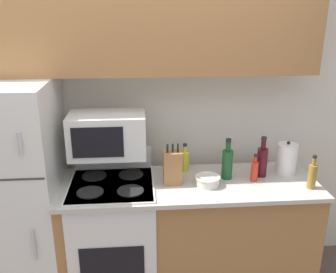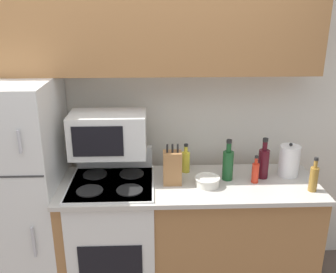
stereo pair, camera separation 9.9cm
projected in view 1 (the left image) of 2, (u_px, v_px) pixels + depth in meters
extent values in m
cube|color=silver|center=(139.00, 116.00, 2.91)|extent=(8.00, 0.05, 2.55)
cube|color=#9E6B3D|center=(188.00, 238.00, 2.80)|extent=(1.81, 0.57, 0.89)
cube|color=#BCB7AD|center=(189.00, 184.00, 2.63)|extent=(1.81, 0.61, 0.03)
cube|color=silver|center=(13.00, 196.00, 2.64)|extent=(0.68, 0.69, 1.64)
cylinder|color=#B7B7BC|center=(19.00, 144.00, 2.14)|extent=(0.02, 0.02, 0.14)
cylinder|color=#B7B7BC|center=(34.00, 246.00, 2.37)|extent=(0.02, 0.02, 0.22)
cube|color=#9E6B3D|center=(137.00, 26.00, 2.51)|extent=(2.49, 0.31, 0.64)
cube|color=silver|center=(115.00, 241.00, 2.74)|extent=(0.59, 0.57, 0.93)
cube|color=black|center=(112.00, 269.00, 2.47)|extent=(0.42, 0.01, 0.33)
cube|color=#2D2D2D|center=(111.00, 184.00, 2.58)|extent=(0.56, 0.55, 0.01)
cube|color=silver|center=(113.00, 158.00, 2.81)|extent=(0.56, 0.06, 0.16)
cylinder|color=black|center=(90.00, 192.00, 2.45)|extent=(0.18, 0.18, 0.01)
cylinder|color=black|center=(130.00, 191.00, 2.47)|extent=(0.18, 0.18, 0.01)
cylinder|color=black|center=(94.00, 176.00, 2.69)|extent=(0.18, 0.18, 0.01)
cylinder|color=black|center=(131.00, 174.00, 2.71)|extent=(0.18, 0.18, 0.01)
cube|color=silver|center=(107.00, 135.00, 2.60)|extent=(0.53, 0.31, 0.30)
cube|color=black|center=(97.00, 143.00, 2.44)|extent=(0.34, 0.01, 0.21)
cube|color=#9E6B3D|center=(172.00, 168.00, 2.57)|extent=(0.13, 0.10, 0.24)
cylinder|color=black|center=(167.00, 148.00, 2.51)|extent=(0.01, 0.01, 0.06)
cylinder|color=black|center=(172.00, 148.00, 2.52)|extent=(0.01, 0.01, 0.06)
cylinder|color=black|center=(178.00, 148.00, 2.52)|extent=(0.01, 0.01, 0.06)
cylinder|color=silver|center=(207.00, 181.00, 2.58)|extent=(0.16, 0.16, 0.06)
torus|color=silver|center=(207.00, 177.00, 2.57)|extent=(0.18, 0.18, 0.01)
cylinder|color=red|center=(254.00, 172.00, 2.63)|extent=(0.05, 0.05, 0.14)
cylinder|color=red|center=(255.00, 159.00, 2.60)|extent=(0.02, 0.02, 0.04)
cylinder|color=black|center=(256.00, 155.00, 2.59)|extent=(0.02, 0.03, 0.02)
cylinder|color=#470F19|center=(262.00, 162.00, 2.69)|extent=(0.08, 0.08, 0.21)
cylinder|color=#470F19|center=(263.00, 145.00, 2.65)|extent=(0.03, 0.03, 0.07)
cylinder|color=black|center=(264.00, 139.00, 2.63)|extent=(0.04, 0.04, 0.02)
cylinder|color=#194C23|center=(227.00, 165.00, 2.66)|extent=(0.08, 0.08, 0.21)
cylinder|color=#194C23|center=(228.00, 147.00, 2.61)|extent=(0.03, 0.03, 0.07)
cylinder|color=black|center=(228.00, 140.00, 2.59)|extent=(0.04, 0.04, 0.02)
cylinder|color=gold|center=(185.00, 162.00, 2.77)|extent=(0.06, 0.06, 0.15)
cylinder|color=gold|center=(185.00, 149.00, 2.74)|extent=(0.03, 0.03, 0.05)
cylinder|color=black|center=(185.00, 145.00, 2.73)|extent=(0.03, 0.03, 0.02)
cylinder|color=olive|center=(312.00, 177.00, 2.52)|extent=(0.06, 0.06, 0.17)
cylinder|color=olive|center=(314.00, 162.00, 2.48)|extent=(0.03, 0.03, 0.05)
cylinder|color=black|center=(315.00, 157.00, 2.47)|extent=(0.03, 0.03, 0.02)
cylinder|color=white|center=(287.00, 159.00, 2.73)|extent=(0.15, 0.15, 0.23)
sphere|color=black|center=(288.00, 143.00, 2.69)|extent=(0.02, 0.02, 0.02)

